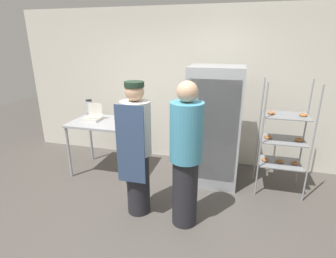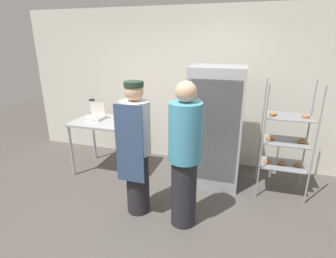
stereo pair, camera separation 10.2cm
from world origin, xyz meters
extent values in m
plane|color=#4C4742|center=(0.00, 0.00, 0.00)|extent=(14.00, 14.00, 0.00)
cube|color=silver|center=(0.00, 2.26, 1.35)|extent=(6.40, 0.12, 2.70)
cube|color=#9EA0A5|center=(0.56, 1.47, 0.91)|extent=(0.78, 0.64, 1.82)
cube|color=gray|center=(0.56, 1.16, 0.93)|extent=(0.72, 0.02, 1.49)
cylinder|color=silver|center=(0.34, 1.13, 0.95)|extent=(0.02, 0.02, 0.89)
cylinder|color=#93969B|center=(1.23, 1.21, 0.82)|extent=(0.02, 0.02, 1.65)
cylinder|color=#93969B|center=(1.87, 1.21, 0.82)|extent=(0.02, 0.02, 1.65)
cylinder|color=#93969B|center=(1.23, 1.69, 0.82)|extent=(0.02, 0.02, 1.65)
cylinder|color=#93969B|center=(1.87, 1.69, 0.82)|extent=(0.02, 0.02, 1.65)
cube|color=gray|center=(1.55, 1.45, 0.44)|extent=(0.59, 0.44, 0.01)
torus|color=#AD6B38|center=(1.35, 1.45, 0.47)|extent=(0.10, 0.10, 0.03)
torus|color=#AD6B38|center=(1.55, 1.45, 0.47)|extent=(0.10, 0.10, 0.03)
torus|color=#AD6B38|center=(1.76, 1.45, 0.47)|extent=(0.10, 0.10, 0.03)
cube|color=gray|center=(1.55, 1.45, 0.80)|extent=(0.59, 0.44, 0.01)
torus|color=#AD6B38|center=(1.35, 1.45, 0.83)|extent=(0.11, 0.11, 0.03)
torus|color=#AD6B38|center=(1.76, 1.45, 0.83)|extent=(0.11, 0.11, 0.03)
cube|color=gray|center=(1.55, 1.45, 1.16)|extent=(0.59, 0.44, 0.01)
torus|color=#AD6B38|center=(1.35, 1.45, 1.19)|extent=(0.10, 0.10, 0.04)
torus|color=#AD6B38|center=(1.76, 1.45, 1.19)|extent=(0.10, 0.10, 0.04)
cube|color=#9EA0A5|center=(-1.22, 1.34, 0.88)|extent=(1.04, 0.76, 0.04)
cylinder|color=#9EA0A5|center=(-1.70, 1.00, 0.43)|extent=(0.04, 0.04, 0.86)
cylinder|color=#9EA0A5|center=(-0.74, 1.00, 0.43)|extent=(0.04, 0.04, 0.86)
cylinder|color=#9EA0A5|center=(-1.70, 1.68, 0.43)|extent=(0.04, 0.04, 0.86)
cylinder|color=#9EA0A5|center=(-0.74, 1.68, 0.43)|extent=(0.04, 0.04, 0.86)
cube|color=silver|center=(-1.42, 1.34, 0.92)|extent=(0.26, 0.22, 0.05)
cube|color=silver|center=(-1.42, 1.45, 1.05)|extent=(0.26, 0.01, 0.22)
torus|color=beige|center=(-1.48, 1.30, 0.96)|extent=(0.08, 0.08, 0.02)
torus|color=beige|center=(-1.42, 1.30, 0.96)|extent=(0.08, 0.08, 0.02)
torus|color=beige|center=(-1.35, 1.30, 0.96)|extent=(0.08, 0.08, 0.02)
torus|color=beige|center=(-1.48, 1.38, 0.96)|extent=(0.08, 0.08, 0.02)
torus|color=beige|center=(-1.42, 1.38, 0.96)|extent=(0.08, 0.08, 0.02)
cylinder|color=#99999E|center=(-1.61, 1.59, 0.93)|extent=(0.13, 0.13, 0.08)
cylinder|color=#B2BCC1|center=(-1.61, 1.59, 1.06)|extent=(0.10, 0.10, 0.19)
cylinder|color=black|center=(-1.61, 1.59, 1.17)|extent=(0.10, 0.10, 0.02)
cube|color=silver|center=(-0.89, 1.51, 0.92)|extent=(0.33, 0.23, 0.04)
cube|color=#B72D2D|center=(-0.89, 1.51, 0.97)|extent=(0.32, 0.22, 0.06)
cylinder|color=#232328|center=(-0.28, 0.42, 0.42)|extent=(0.29, 0.29, 0.83)
cylinder|color=beige|center=(-0.28, 0.42, 1.16)|extent=(0.36, 0.36, 0.66)
sphere|color=tan|center=(-0.28, 0.42, 1.60)|extent=(0.22, 0.22, 0.22)
cube|color=#33476B|center=(-0.28, 0.23, 1.01)|extent=(0.35, 0.02, 0.95)
cylinder|color=#1E3323|center=(-0.28, 0.42, 1.68)|extent=(0.23, 0.23, 0.06)
cylinder|color=#232328|center=(0.35, 0.35, 0.43)|extent=(0.30, 0.30, 0.85)
cylinder|color=teal|center=(0.35, 0.35, 1.19)|extent=(0.37, 0.37, 0.68)
sphere|color=tan|center=(0.35, 0.35, 1.64)|extent=(0.23, 0.23, 0.23)
camera|label=1|loc=(0.86, -2.35, 2.16)|focal=28.00mm
camera|label=2|loc=(0.96, -2.32, 2.16)|focal=28.00mm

